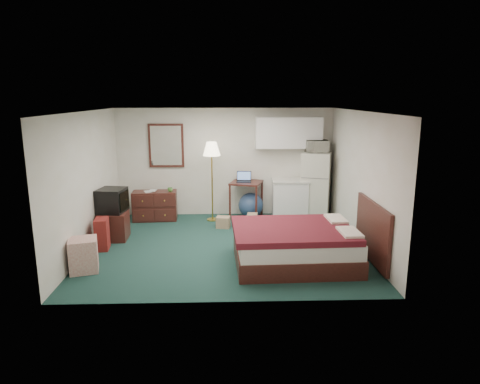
{
  "coord_description": "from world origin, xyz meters",
  "views": [
    {
      "loc": [
        0.02,
        -7.65,
        2.76
      ],
      "look_at": [
        0.28,
        0.21,
        0.99
      ],
      "focal_mm": 32.0,
      "sensor_mm": 36.0,
      "label": 1
    }
  ],
  "objects_px": {
    "kitchen_counter": "(290,199)",
    "floor_lamp": "(212,182)",
    "fridge": "(316,185)",
    "dresser": "(155,206)",
    "desk": "(246,200)",
    "tv_stand": "(113,226)",
    "suitcase": "(102,234)",
    "bed": "(295,246)"
  },
  "relations": [
    {
      "from": "desk",
      "to": "kitchen_counter",
      "type": "height_order",
      "value": "kitchen_counter"
    },
    {
      "from": "fridge",
      "to": "floor_lamp",
      "type": "bearing_deg",
      "value": -158.8
    },
    {
      "from": "tv_stand",
      "to": "suitcase",
      "type": "bearing_deg",
      "value": -98.19
    },
    {
      "from": "desk",
      "to": "tv_stand",
      "type": "height_order",
      "value": "desk"
    },
    {
      "from": "dresser",
      "to": "tv_stand",
      "type": "bearing_deg",
      "value": -117.96
    },
    {
      "from": "kitchen_counter",
      "to": "floor_lamp",
      "type": "bearing_deg",
      "value": -171.0
    },
    {
      "from": "bed",
      "to": "desk",
      "type": "bearing_deg",
      "value": 101.47
    },
    {
      "from": "dresser",
      "to": "fridge",
      "type": "xyz_separation_m",
      "value": [
        3.67,
        0.08,
        0.43
      ]
    },
    {
      "from": "desk",
      "to": "suitcase",
      "type": "bearing_deg",
      "value": -126.88
    },
    {
      "from": "bed",
      "to": "floor_lamp",
      "type": "bearing_deg",
      "value": 116.76
    },
    {
      "from": "floor_lamp",
      "to": "bed",
      "type": "distance_m",
      "value": 3.08
    },
    {
      "from": "suitcase",
      "to": "fridge",
      "type": "bearing_deg",
      "value": 18.03
    },
    {
      "from": "dresser",
      "to": "floor_lamp",
      "type": "distance_m",
      "value": 1.42
    },
    {
      "from": "fridge",
      "to": "suitcase",
      "type": "bearing_deg",
      "value": -137.71
    },
    {
      "from": "tv_stand",
      "to": "suitcase",
      "type": "xyz_separation_m",
      "value": [
        -0.06,
        -0.59,
        0.02
      ]
    },
    {
      "from": "dresser",
      "to": "kitchen_counter",
      "type": "height_order",
      "value": "kitchen_counter"
    },
    {
      "from": "dresser",
      "to": "fridge",
      "type": "distance_m",
      "value": 3.7
    },
    {
      "from": "tv_stand",
      "to": "desk",
      "type": "bearing_deg",
      "value": 25.71
    },
    {
      "from": "suitcase",
      "to": "tv_stand",
      "type": "bearing_deg",
      "value": 77.83
    },
    {
      "from": "floor_lamp",
      "to": "suitcase",
      "type": "height_order",
      "value": "floor_lamp"
    },
    {
      "from": "bed",
      "to": "suitcase",
      "type": "bearing_deg",
      "value": 164.57
    },
    {
      "from": "fridge",
      "to": "suitcase",
      "type": "xyz_separation_m",
      "value": [
        -4.34,
        -1.97,
        -0.47
      ]
    },
    {
      "from": "floor_lamp",
      "to": "kitchen_counter",
      "type": "relative_size",
      "value": 2.07
    },
    {
      "from": "dresser",
      "to": "floor_lamp",
      "type": "relative_size",
      "value": 0.55
    },
    {
      "from": "desk",
      "to": "fridge",
      "type": "distance_m",
      "value": 1.63
    },
    {
      "from": "kitchen_counter",
      "to": "suitcase",
      "type": "height_order",
      "value": "kitchen_counter"
    },
    {
      "from": "dresser",
      "to": "suitcase",
      "type": "relative_size",
      "value": 1.67
    },
    {
      "from": "dresser",
      "to": "bed",
      "type": "bearing_deg",
      "value": -47.58
    },
    {
      "from": "kitchen_counter",
      "to": "bed",
      "type": "relative_size",
      "value": 0.44
    },
    {
      "from": "desk",
      "to": "tv_stand",
      "type": "bearing_deg",
      "value": -135.11
    },
    {
      "from": "dresser",
      "to": "kitchen_counter",
      "type": "bearing_deg",
      "value": -1.08
    },
    {
      "from": "dresser",
      "to": "suitcase",
      "type": "distance_m",
      "value": 2.01
    },
    {
      "from": "desk",
      "to": "dresser",
      "type": "bearing_deg",
      "value": -159.7
    },
    {
      "from": "desk",
      "to": "tv_stand",
      "type": "xyz_separation_m",
      "value": [
        -2.69,
        -1.44,
        -0.15
      ]
    },
    {
      "from": "suitcase",
      "to": "bed",
      "type": "bearing_deg",
      "value": -19.85
    },
    {
      "from": "floor_lamp",
      "to": "suitcase",
      "type": "relative_size",
      "value": 3.05
    },
    {
      "from": "floor_lamp",
      "to": "fridge",
      "type": "relative_size",
      "value": 1.17
    },
    {
      "from": "dresser",
      "to": "desk",
      "type": "bearing_deg",
      "value": 0.46
    },
    {
      "from": "floor_lamp",
      "to": "tv_stand",
      "type": "xyz_separation_m",
      "value": [
        -1.91,
        -1.25,
        -0.62
      ]
    },
    {
      "from": "floor_lamp",
      "to": "tv_stand",
      "type": "distance_m",
      "value": 2.37
    },
    {
      "from": "kitchen_counter",
      "to": "fridge",
      "type": "relative_size",
      "value": 0.57
    },
    {
      "from": "floor_lamp",
      "to": "kitchen_counter",
      "type": "height_order",
      "value": "floor_lamp"
    }
  ]
}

